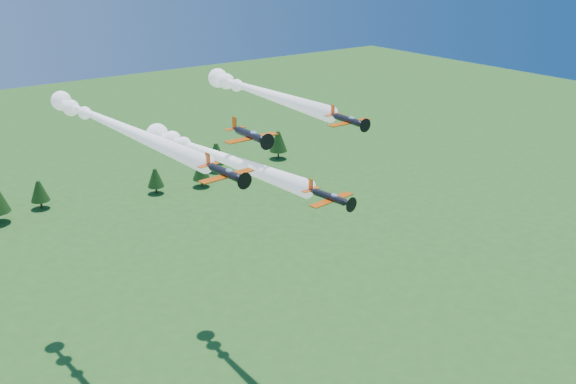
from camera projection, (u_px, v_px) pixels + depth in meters
plane_lead at (210, 153)px, 98.84m from camera, size 10.40×44.88×3.70m
plane_left at (111, 123)px, 105.46m from camera, size 9.89×59.14×3.70m
plane_right at (256, 90)px, 112.82m from camera, size 7.24×44.71×3.70m
plane_slot at (250, 135)px, 92.15m from camera, size 8.40×9.20×2.98m
treeline at (16, 200)px, 177.93m from camera, size 166.31×20.98×11.86m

